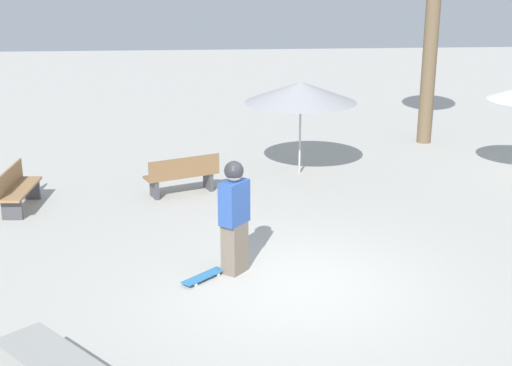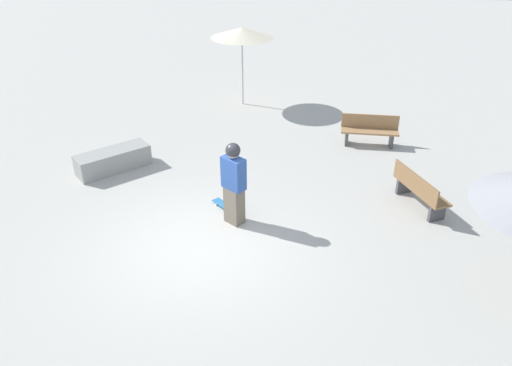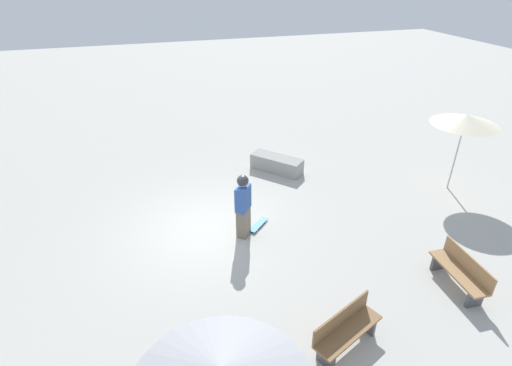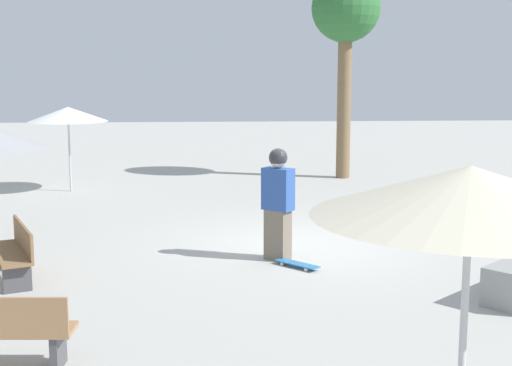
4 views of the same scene
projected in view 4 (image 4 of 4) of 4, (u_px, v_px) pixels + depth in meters
ground_plane at (305, 245)px, 12.87m from camera, size 60.00×60.00×0.00m
skater_main at (278, 200)px, 11.78m from camera, size 0.53×0.56×1.87m
skateboard at (297, 264)px, 11.45m from camera, size 0.72×0.70×0.07m
bench_far at (14, 253)px, 10.71m from camera, size 1.64×1.03×0.85m
shade_umbrella_cream at (470, 192)px, 4.47m from camera, size 2.03×2.03×2.57m
shade_umbrella_white at (68, 114)px, 18.20m from camera, size 2.02×2.02×2.19m
palm_tree_center_right at (346, 16)px, 20.08m from camera, size 1.95×1.95×5.83m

